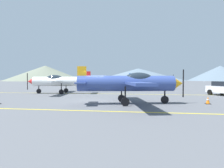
{
  "coord_description": "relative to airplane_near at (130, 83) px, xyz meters",
  "views": [
    {
      "loc": [
        3.88,
        -14.65,
        1.95
      ],
      "look_at": [
        0.3,
        10.0,
        1.2
      ],
      "focal_mm": 29.72,
      "sensor_mm": 36.0,
      "label": 1
    }
  ],
  "objects": [
    {
      "name": "airplane_far",
      "position": [
        2.79,
        19.87,
        0.0
      ],
      "size": [
        8.37,
        9.53,
        2.86
      ],
      "color": "silver",
      "rests_on": "ground_plane"
    },
    {
      "name": "airplane_near",
      "position": [
        0.0,
        0.0,
        0.0
      ],
      "size": [
        8.37,
        9.55,
        2.86
      ],
      "color": "#33478C",
      "rests_on": "ground_plane"
    },
    {
      "name": "airplane_mid",
      "position": [
        -9.51,
        8.53,
        0.0
      ],
      "size": [
        8.36,
        9.58,
        2.86
      ],
      "color": "white",
      "rests_on": "ground_plane"
    },
    {
      "name": "ground_plane",
      "position": [
        -3.23,
        0.44,
        -1.61
      ],
      "size": [
        400.0,
        400.0,
        0.0
      ],
      "primitive_type": "plane",
      "color": "#54565B"
    },
    {
      "name": "hill_left",
      "position": [
        -74.14,
        126.04,
        4.53
      ],
      "size": [
        62.53,
        62.53,
        12.28
      ],
      "primitive_type": "cone",
      "color": "slate",
      "rests_on": "ground_plane"
    },
    {
      "name": "apron_line_far",
      "position": [
        -3.23,
        8.76,
        -1.61
      ],
      "size": [
        80.0,
        0.16,
        0.01
      ],
      "primitive_type": "cube",
      "color": "yellow",
      "rests_on": "ground_plane"
    },
    {
      "name": "hill_centerright",
      "position": [
        67.45,
        151.05,
        4.64
      ],
      "size": [
        51.23,
        51.23,
        12.5
      ],
      "primitive_type": "cone",
      "color": "slate",
      "rests_on": "ground_plane"
    },
    {
      "name": "traffic_cone_front",
      "position": [
        5.86,
        0.73,
        -1.32
      ],
      "size": [
        0.36,
        0.36,
        0.59
      ],
      "color": "black",
      "rests_on": "ground_plane"
    },
    {
      "name": "apron_line_near",
      "position": [
        -3.23,
        -3.47,
        -1.61
      ],
      "size": [
        80.0,
        0.16,
        0.01
      ],
      "primitive_type": "cube",
      "color": "yellow",
      "rests_on": "ground_plane"
    },
    {
      "name": "hill_centerleft",
      "position": [
        0.28,
        145.92,
        3.63
      ],
      "size": [
        78.04,
        78.04,
        10.48
      ],
      "primitive_type": "cone",
      "color": "slate",
      "rests_on": "ground_plane"
    }
  ]
}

